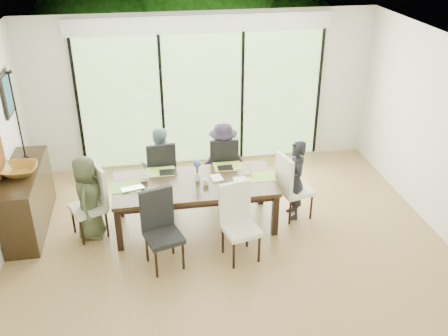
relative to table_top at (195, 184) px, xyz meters
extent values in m
cube|color=brown|center=(0.39, -0.43, -0.69)|extent=(6.00, 5.00, 0.01)
cube|color=white|center=(0.39, -0.43, 2.02)|extent=(6.00, 5.00, 0.01)
cube|color=silver|center=(0.39, 2.08, 0.67)|extent=(6.00, 0.02, 2.70)
cube|color=beige|center=(0.39, -2.94, 0.67)|extent=(6.00, 0.02, 2.70)
cube|color=beige|center=(3.40, -0.43, 0.67)|extent=(0.02, 5.00, 2.70)
cube|color=#598C3F|center=(0.39, 2.04, 0.52)|extent=(4.20, 0.02, 2.30)
cube|color=white|center=(0.39, 2.03, 1.82)|extent=(4.40, 0.06, 0.28)
cube|color=black|center=(-1.71, 2.03, 0.52)|extent=(0.05, 0.04, 2.30)
cube|color=black|center=(-0.31, 2.03, 0.52)|extent=(0.05, 0.04, 2.30)
cube|color=black|center=(1.09, 2.03, 0.52)|extent=(0.05, 0.04, 2.30)
cube|color=black|center=(2.49, 2.03, 0.52)|extent=(0.05, 0.04, 2.30)
cube|color=#533123|center=(0.39, 2.97, -0.73)|extent=(6.00, 1.80, 0.10)
cube|color=brown|center=(0.39, 3.77, -0.13)|extent=(6.00, 0.08, 0.06)
sphere|color=#14380F|center=(-1.41, 4.77, 0.76)|extent=(3.20, 3.20, 3.20)
sphere|color=#14380F|center=(0.79, 5.37, 1.12)|extent=(4.00, 4.00, 4.00)
sphere|color=#14380F|center=(2.59, 4.57, 0.58)|extent=(2.80, 2.80, 2.80)
sphere|color=#14380F|center=(-0.21, 6.07, 0.94)|extent=(3.60, 3.60, 3.60)
cube|color=black|center=(0.00, 0.00, 0.00)|extent=(2.28, 1.04, 0.06)
cube|color=black|center=(0.00, 0.00, -0.09)|extent=(2.09, 0.85, 0.09)
cube|color=black|center=(-1.08, -0.43, -0.36)|extent=(0.09, 0.09, 0.66)
cube|color=black|center=(1.08, -0.43, -0.36)|extent=(0.09, 0.09, 0.66)
cube|color=black|center=(-1.08, 0.43, -0.36)|extent=(0.09, 0.09, 0.66)
cube|color=black|center=(1.08, 0.43, -0.36)|extent=(0.09, 0.09, 0.66)
imported|color=#414931|center=(-1.48, 0.00, -0.07)|extent=(0.46, 0.63, 1.22)
imported|color=black|center=(1.48, 0.00, -0.07)|extent=(0.38, 0.58, 1.22)
imported|color=#7A9EB1|center=(-0.45, 0.83, -0.07)|extent=(0.61, 0.43, 1.22)
imported|color=#292031|center=(0.55, 0.83, -0.07)|extent=(0.60, 0.40, 1.22)
cube|color=#75A63B|center=(-0.95, 0.00, 0.03)|extent=(0.42, 0.30, 0.01)
cube|color=#94B841|center=(0.95, 0.00, 0.03)|extent=(0.42, 0.30, 0.01)
cube|color=#96C546|center=(-0.45, 0.40, 0.03)|extent=(0.42, 0.30, 0.01)
cube|color=#96B13F|center=(0.55, 0.40, 0.03)|extent=(0.42, 0.30, 0.01)
cube|color=white|center=(-0.55, -0.30, 0.03)|extent=(0.42, 0.30, 0.01)
cube|color=black|center=(-0.35, 0.35, 0.04)|extent=(0.25, 0.17, 0.01)
cube|color=black|center=(0.50, 0.35, 0.04)|extent=(0.23, 0.16, 0.01)
cube|color=white|center=(0.70, -0.05, 0.03)|extent=(0.28, 0.21, 0.00)
cube|color=white|center=(-0.55, -0.30, 0.05)|extent=(0.25, 0.25, 0.02)
cube|color=#E0591A|center=(-0.55, -0.30, 0.06)|extent=(0.19, 0.19, 0.01)
cylinder|color=silver|center=(0.05, 0.05, 0.09)|extent=(0.08, 0.08, 0.11)
cylinder|color=#337226|center=(0.05, 0.05, 0.20)|extent=(0.04, 0.04, 0.15)
sphere|color=#4556AD|center=(0.05, 0.05, 0.29)|extent=(0.10, 0.10, 0.10)
imported|color=silver|center=(-0.85, -0.10, 0.04)|extent=(0.35, 0.27, 0.02)
imported|color=white|center=(-0.70, 0.15, 0.07)|extent=(0.17, 0.17, 0.09)
imported|color=white|center=(0.15, -0.10, 0.07)|extent=(0.13, 0.13, 0.09)
imported|color=white|center=(0.80, 0.10, 0.07)|extent=(0.14, 0.14, 0.09)
imported|color=white|center=(0.25, 0.05, 0.04)|extent=(0.19, 0.23, 0.02)
cube|color=black|center=(-2.37, 0.37, -0.22)|extent=(0.46, 1.64, 0.92)
imported|color=#8C5E1E|center=(-2.37, 0.27, 0.30)|extent=(0.49, 0.49, 0.12)
cylinder|color=black|center=(-2.37, 0.72, 0.26)|extent=(0.10, 0.10, 0.04)
cylinder|color=black|center=(-2.37, 0.72, 0.90)|extent=(0.02, 0.02, 1.28)
cylinder|color=black|center=(-2.37, 0.72, 1.54)|extent=(0.10, 0.10, 0.03)
cylinder|color=silver|center=(-2.37, 0.72, 1.60)|extent=(0.04, 0.04, 0.10)
cube|color=black|center=(-2.58, 1.27, 1.07)|extent=(0.03, 0.55, 0.65)
cube|color=#194251|center=(-2.56, 1.27, 1.07)|extent=(0.01, 0.45, 0.55)
camera|label=1|loc=(-0.62, -6.14, 3.45)|focal=40.00mm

